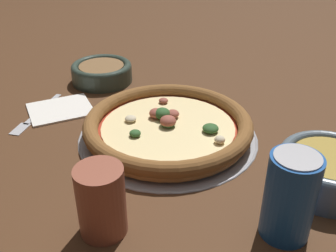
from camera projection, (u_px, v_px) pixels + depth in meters
ground_plane at (168, 136)px, 0.74m from camera, size 3.00×3.00×0.00m
pizza_tray at (168, 135)px, 0.74m from camera, size 0.34×0.34×0.01m
pizza at (168, 126)px, 0.73m from camera, size 0.32×0.32×0.04m
bowl_near at (329, 169)px, 0.60m from camera, size 0.15×0.15×0.06m
bowl_far at (102, 72)px, 0.95m from camera, size 0.15×0.15×0.05m
drinking_cup at (101, 201)px, 0.51m from camera, size 0.06×0.06×0.10m
napkin at (60, 108)px, 0.83m from camera, size 0.16×0.16×0.01m
fork at (35, 116)px, 0.81m from camera, size 0.05×0.19×0.00m
beverage_can at (290, 197)px, 0.50m from camera, size 0.07×0.07×0.12m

